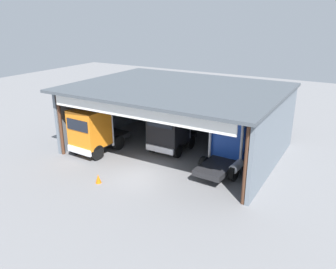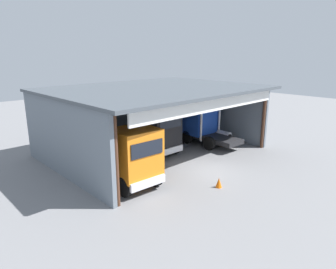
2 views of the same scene
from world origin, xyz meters
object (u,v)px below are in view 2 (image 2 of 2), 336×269
truck_orange_center_right_bay (132,157)px  traffic_cone (219,183)px  truck_blue_left_bay (203,122)px  tool_cart (102,142)px  truck_black_center_bay (157,130)px  oil_drum (92,142)px

truck_orange_center_right_bay → traffic_cone: (3.43, -3.43, -1.50)m
truck_orange_center_right_bay → traffic_cone: 5.07m
truck_blue_left_bay → tool_cart: size_ratio=5.08×
truck_black_center_bay → tool_cart: 5.02m
tool_cart → oil_drum: bearing=132.2°
truck_orange_center_right_bay → tool_cart: bearing=-106.9°
truck_orange_center_right_bay → truck_blue_left_bay: size_ratio=0.95×
tool_cart → traffic_cone: (0.78, -10.89, -0.22)m
truck_blue_left_bay → oil_drum: 9.15m
truck_orange_center_right_bay → tool_cart: size_ratio=4.83×
tool_cart → traffic_cone: size_ratio=1.79×
truck_orange_center_right_bay → tool_cart: truck_orange_center_right_bay is taller
truck_black_center_bay → traffic_cone: (-1.22, -6.53, -1.66)m
oil_drum → tool_cart: size_ratio=0.95×
truck_black_center_bay → truck_blue_left_bay: truck_black_center_bay is taller
truck_black_center_bay → oil_drum: size_ratio=4.49×
truck_blue_left_bay → tool_cart: 8.38m
truck_black_center_bay → traffic_cone: size_ratio=7.60×
truck_black_center_bay → oil_drum: bearing=-62.4°
oil_drum → tool_cart: 0.80m
truck_orange_center_right_bay → traffic_cone: size_ratio=8.63×
truck_black_center_bay → truck_orange_center_right_bay: bearing=34.1°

